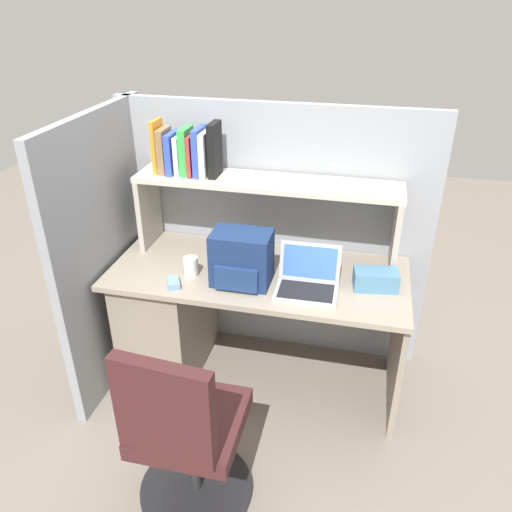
{
  "coord_description": "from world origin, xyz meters",
  "views": [
    {
      "loc": [
        0.52,
        -2.29,
        2.1
      ],
      "look_at": [
        0.0,
        -0.05,
        0.85
      ],
      "focal_mm": 35.37,
      "sensor_mm": 36.0,
      "label": 1
    }
  ],
  "objects_px": {
    "backpack": "(241,259)",
    "office_chair": "(186,441)",
    "paper_cup": "(191,266)",
    "computer_mouse": "(173,283)",
    "tissue_box": "(376,280)",
    "laptop": "(308,281)"
  },
  "relations": [
    {
      "from": "backpack",
      "to": "office_chair",
      "type": "height_order",
      "value": "backpack"
    },
    {
      "from": "backpack",
      "to": "paper_cup",
      "type": "xyz_separation_m",
      "value": [
        -0.28,
        0.01,
        -0.09
      ]
    },
    {
      "from": "computer_mouse",
      "to": "paper_cup",
      "type": "bearing_deg",
      "value": 39.51
    },
    {
      "from": "backpack",
      "to": "tissue_box",
      "type": "height_order",
      "value": "backpack"
    },
    {
      "from": "paper_cup",
      "to": "tissue_box",
      "type": "distance_m",
      "value": 0.96
    },
    {
      "from": "paper_cup",
      "to": "office_chair",
      "type": "distance_m",
      "value": 0.91
    },
    {
      "from": "backpack",
      "to": "computer_mouse",
      "type": "bearing_deg",
      "value": -161.23
    },
    {
      "from": "tissue_box",
      "to": "laptop",
      "type": "bearing_deg",
      "value": -173.93
    },
    {
      "from": "paper_cup",
      "to": "office_chair",
      "type": "xyz_separation_m",
      "value": [
        0.23,
        -0.78,
        -0.39
      ]
    },
    {
      "from": "tissue_box",
      "to": "backpack",
      "type": "bearing_deg",
      "value": 179.44
    },
    {
      "from": "paper_cup",
      "to": "computer_mouse",
      "type": "bearing_deg",
      "value": -112.8
    },
    {
      "from": "tissue_box",
      "to": "office_chair",
      "type": "bearing_deg",
      "value": -138.54
    },
    {
      "from": "computer_mouse",
      "to": "laptop",
      "type": "bearing_deg",
      "value": -17.38
    },
    {
      "from": "computer_mouse",
      "to": "paper_cup",
      "type": "distance_m",
      "value": 0.14
    },
    {
      "from": "computer_mouse",
      "to": "office_chair",
      "type": "height_order",
      "value": "office_chair"
    },
    {
      "from": "laptop",
      "to": "tissue_box",
      "type": "distance_m",
      "value": 0.35
    },
    {
      "from": "laptop",
      "to": "office_chair",
      "type": "bearing_deg",
      "value": -116.43
    },
    {
      "from": "backpack",
      "to": "office_chair",
      "type": "distance_m",
      "value": 0.91
    },
    {
      "from": "paper_cup",
      "to": "office_chair",
      "type": "height_order",
      "value": "office_chair"
    },
    {
      "from": "backpack",
      "to": "tissue_box",
      "type": "bearing_deg",
      "value": 8.28
    },
    {
      "from": "backpack",
      "to": "office_chair",
      "type": "xyz_separation_m",
      "value": [
        -0.05,
        -0.77,
        -0.47
      ]
    },
    {
      "from": "computer_mouse",
      "to": "paper_cup",
      "type": "xyz_separation_m",
      "value": [
        0.05,
        0.13,
        0.04
      ]
    }
  ]
}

